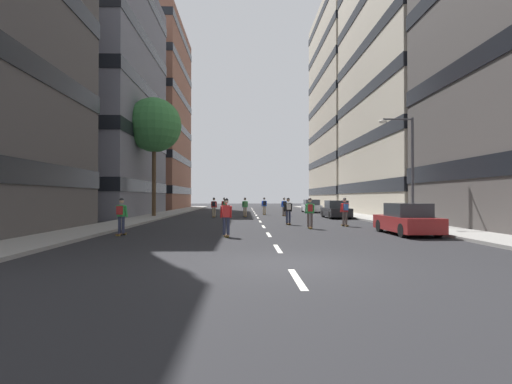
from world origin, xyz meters
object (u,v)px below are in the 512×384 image
object	(u,v)px
skater_8	(224,205)
skater_1	(310,211)
skater_2	(284,205)
skater_9	(121,214)
skater_5	(226,215)
skater_6	(345,210)
parked_car_mid	(407,220)
skater_7	(245,206)
streetlamp_right	(407,159)
skater_0	(288,209)
skater_3	(214,206)
parked_car_far	(336,210)
skater_4	(264,205)
street_tree_near	(154,125)
parked_car_near	(311,207)

from	to	relation	value
skater_8	skater_1	bearing A→B (deg)	-68.88
skater_2	skater_9	size ratio (longest dim) A/B	1.00
skater_5	skater_6	size ratio (longest dim) A/B	1.00
parked_car_mid	skater_2	world-z (taller)	skater_2
parked_car_mid	skater_6	world-z (taller)	skater_6
skater_7	streetlamp_right	bearing A→B (deg)	-52.05
skater_6	skater_7	bearing A→B (deg)	117.83
streetlamp_right	skater_2	distance (m)	15.22
skater_0	skater_3	bearing A→B (deg)	120.48
skater_2	skater_6	size ratio (longest dim) A/B	1.00
parked_car_mid	skater_2	size ratio (longest dim) A/B	2.47
skater_5	skater_9	distance (m)	5.06
skater_8	parked_car_mid	bearing A→B (deg)	-61.78
skater_9	parked_car_far	bearing A→B (deg)	46.58
parked_car_mid	skater_0	bearing A→B (deg)	126.95
parked_car_mid	skater_6	distance (m)	5.53
skater_5	skater_7	distance (m)	17.86
skater_2	skater_3	distance (m)	6.81
skater_7	skater_0	bearing A→B (deg)	-74.74
skater_4	skater_6	xyz separation A→B (m)	(4.22, -15.67, 0.00)
street_tree_near	skater_7	xyz separation A→B (m)	(8.17, 0.85, -7.25)
skater_0	skater_5	distance (m)	8.36
skater_8	skater_9	world-z (taller)	same
skater_0	street_tree_near	bearing A→B (deg)	139.18
street_tree_near	streetlamp_right	size ratio (longest dim) A/B	1.63
streetlamp_right	skater_0	bearing A→B (deg)	162.57
parked_car_mid	skater_9	bearing A→B (deg)	-179.75
skater_0	skater_3	xyz separation A→B (m)	(-5.63, 9.57, 0.00)
parked_car_far	skater_5	xyz separation A→B (m)	(-8.73, -15.28, 0.29)
skater_2	skater_7	world-z (taller)	same
parked_car_near	skater_3	xyz separation A→B (m)	(-10.65, -10.30, 0.32)
skater_3	skater_8	bearing A→B (deg)	68.21
streetlamp_right	skater_0	xyz separation A→B (m)	(-6.94, 2.18, -3.12)
skater_0	skater_6	size ratio (longest dim) A/B	1.00
skater_3	skater_4	size ratio (longest dim) A/B	1.00
skater_5	skater_7	bearing A→B (deg)	87.13
street_tree_near	skater_9	distance (m)	17.92
parked_car_near	skater_1	distance (m)	23.36
skater_3	skater_6	xyz separation A→B (m)	(9.01, -10.97, 0.00)
skater_0	skater_9	world-z (taller)	same
parked_car_near	skater_7	world-z (taller)	skater_7
parked_car_near	skater_3	world-z (taller)	skater_3
skater_5	skater_9	bearing A→B (deg)	171.35
skater_2	streetlamp_right	bearing A→B (deg)	-66.14
skater_7	skater_1	bearing A→B (deg)	-74.58
parked_car_near	parked_car_mid	xyz separation A→B (m)	(0.00, -26.54, 0.00)
skater_8	skater_0	bearing A→B (deg)	-67.56
street_tree_near	skater_7	distance (m)	10.96
skater_4	skater_5	xyz separation A→B (m)	(-2.87, -21.76, -0.03)
skater_0	skater_3	distance (m)	11.11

